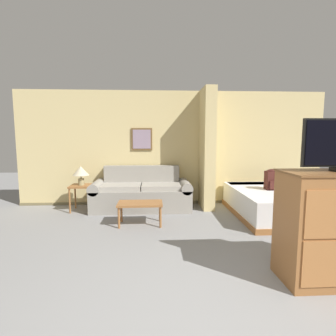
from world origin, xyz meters
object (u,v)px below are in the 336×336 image
coffee_table (140,205)px  backpack (273,179)px  bed (273,202)px  couch (142,194)px  table_lamp (81,172)px

coffee_table → backpack: (2.61, 0.43, 0.38)m
coffee_table → bed: size_ratio=0.39×
coffee_table → bed: bearing=8.8°
couch → table_lamp: (-1.26, -0.07, 0.50)m
coffee_table → backpack: 2.67m
table_lamp → bed: table_lamp is taller
couch → table_lamp: bearing=-176.7°
couch → table_lamp: 1.36m
couch → backpack: bearing=-13.0°
backpack → coffee_table: bearing=-170.6°
coffee_table → table_lamp: size_ratio=1.97×
table_lamp → bed: size_ratio=0.20×
couch → table_lamp: size_ratio=5.29×
couch → coffee_table: size_ratio=2.68×
table_lamp → backpack: (3.89, -0.53, -0.10)m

